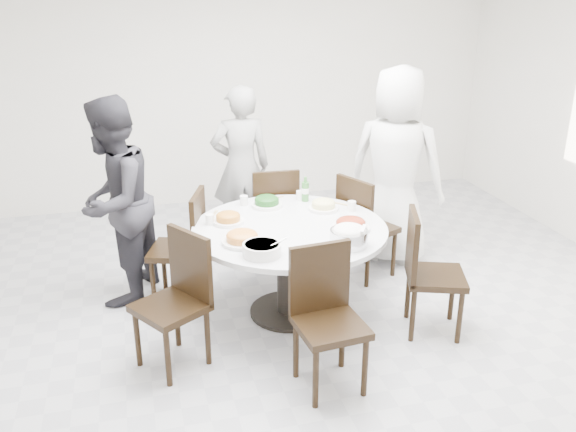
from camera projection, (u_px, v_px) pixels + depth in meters
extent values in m
cube|color=#B5B5BB|center=(319.00, 318.00, 4.86)|extent=(6.00, 6.00, 0.01)
cube|color=white|center=(243.00, 83.00, 7.05)|extent=(6.00, 0.01, 2.80)
cylinder|color=silver|center=(290.00, 271.00, 4.80)|extent=(1.50, 1.50, 0.75)
cube|color=black|center=(368.00, 226.00, 5.41)|extent=(0.56, 0.56, 0.95)
cube|color=black|center=(272.00, 214.00, 5.68)|extent=(0.44, 0.44, 0.95)
cube|color=black|center=(177.00, 248.00, 4.97)|extent=(0.53, 0.53, 0.95)
cube|color=black|center=(170.00, 304.00, 4.10)|extent=(0.58, 0.58, 0.95)
cube|color=black|center=(331.00, 323.00, 3.88)|extent=(0.46, 0.46, 0.95)
cube|color=black|center=(436.00, 274.00, 4.53)|extent=(0.54, 0.54, 0.95)
imported|color=white|center=(396.00, 167.00, 5.58)|extent=(1.06, 1.02, 1.84)
imported|color=black|center=(241.00, 167.00, 5.96)|extent=(0.59, 0.39, 1.61)
imported|color=black|center=(114.00, 202.00, 4.89)|extent=(0.93, 1.02, 1.70)
cylinder|color=white|center=(267.00, 203.00, 5.07)|extent=(0.26, 0.26, 0.07)
cylinder|color=white|center=(323.00, 206.00, 5.00)|extent=(0.25, 0.25, 0.07)
cylinder|color=white|center=(228.00, 219.00, 4.72)|extent=(0.24, 0.24, 0.07)
cylinder|color=white|center=(351.00, 226.00, 4.59)|extent=(0.29, 0.29, 0.07)
cylinder|color=white|center=(242.00, 238.00, 4.36)|extent=(0.29, 0.29, 0.08)
cylinder|color=silver|center=(349.00, 238.00, 4.32)|extent=(0.27, 0.27, 0.12)
cylinder|color=white|center=(262.00, 249.00, 4.17)|extent=(0.27, 0.27, 0.08)
cylinder|color=#306F2C|center=(305.00, 189.00, 5.17)|extent=(0.06, 0.06, 0.22)
cylinder|color=white|center=(269.00, 198.00, 5.17)|extent=(0.07, 0.07, 0.08)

